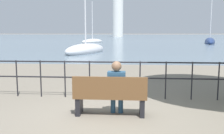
# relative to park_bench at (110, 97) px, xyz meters

# --- Properties ---
(ground_plane) EXTENTS (1000.00, 1000.00, 0.00)m
(ground_plane) POSITION_rel_park_bench_xyz_m (0.00, 0.06, -0.42)
(ground_plane) COLOR gray
(harbor_water) EXTENTS (600.00, 300.00, 0.01)m
(harbor_water) POSITION_rel_park_bench_xyz_m (0.00, 159.00, -0.42)
(harbor_water) COLOR slate
(harbor_water) RESTS_ON ground_plane
(park_bench) EXTENTS (1.61, 0.45, 0.90)m
(park_bench) POSITION_rel_park_bench_xyz_m (0.00, 0.00, 0.00)
(park_bench) COLOR brown
(park_bench) RESTS_ON ground_plane
(seated_person_left) EXTENTS (0.39, 0.35, 1.21)m
(seated_person_left) POSITION_rel_park_bench_xyz_m (0.14, 0.08, 0.25)
(seated_person_left) COLOR navy
(seated_person_left) RESTS_ON ground_plane
(promenade_railing) EXTENTS (15.58, 0.04, 1.05)m
(promenade_railing) POSITION_rel_park_bench_xyz_m (0.00, 1.51, 0.27)
(promenade_railing) COLOR black
(promenade_railing) RESTS_ON ground_plane
(sailboat_1) EXTENTS (3.91, 6.74, 8.11)m
(sailboat_1) POSITION_rel_park_bench_xyz_m (-3.71, 17.39, -0.14)
(sailboat_1) COLOR silver
(sailboat_1) RESTS_ON ground_plane
(sailboat_2) EXTENTS (4.27, 7.32, 7.90)m
(sailboat_2) POSITION_rel_park_bench_xyz_m (-6.76, 41.19, -0.18)
(sailboat_2) COLOR white
(sailboat_2) RESTS_ON ground_plane
(sailboat_3) EXTENTS (3.83, 8.52, 11.64)m
(sailboat_3) POSITION_rel_park_bench_xyz_m (13.93, 38.78, -0.08)
(sailboat_3) COLOR navy
(sailboat_3) RESTS_ON ground_plane
(harbor_lighthouse) EXTENTS (4.84, 4.84, 24.73)m
(harbor_lighthouse) POSITION_rel_park_bench_xyz_m (-5.62, 108.60, 11.08)
(harbor_lighthouse) COLOR white
(harbor_lighthouse) RESTS_ON ground_plane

